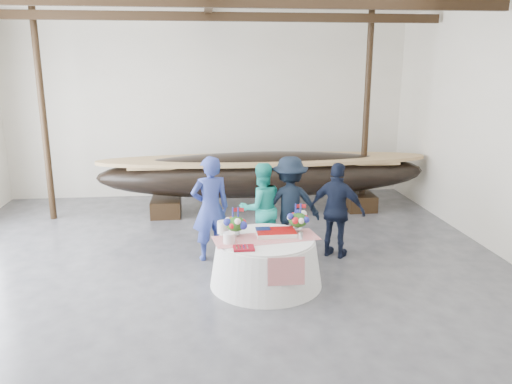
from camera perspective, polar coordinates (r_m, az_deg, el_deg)
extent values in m
cube|color=#3D3D42|center=(7.52, -4.18, -11.69)|extent=(10.00, 12.00, 0.01)
cube|color=silver|center=(12.80, -5.42, 9.58)|extent=(10.00, 0.02, 4.50)
cube|color=black|center=(8.32, -5.17, 20.87)|extent=(9.80, 0.12, 0.18)
cube|color=black|center=(10.80, -5.48, 19.34)|extent=(9.80, 0.12, 0.18)
cylinder|color=black|center=(11.49, -23.15, 7.98)|extent=(0.14, 0.14, 4.50)
cylinder|color=black|center=(11.62, 12.50, 8.83)|extent=(0.14, 0.14, 4.50)
cube|color=black|center=(11.42, -10.22, -1.70)|extent=(0.65, 0.84, 0.37)
cube|color=black|center=(11.96, 11.66, -1.04)|extent=(0.65, 0.84, 0.37)
ellipsoid|color=black|center=(11.31, 0.99, 2.02)|extent=(7.45, 1.49, 1.02)
cube|color=#9E7A4C|center=(11.25, 1.00, 3.41)|extent=(5.96, 0.98, 0.06)
cone|color=silver|center=(7.73, 1.14, -8.00)|extent=(1.72, 1.72, 0.71)
cylinder|color=silver|center=(7.60, 1.16, -5.45)|extent=(1.46, 1.46, 0.04)
cube|color=red|center=(7.59, 1.16, -5.29)|extent=(1.66, 0.78, 0.01)
cube|color=white|center=(7.72, 2.27, -4.72)|extent=(0.60, 0.40, 0.07)
cylinder|color=white|center=(7.38, -3.08, -5.27)|extent=(0.18, 0.18, 0.16)
cylinder|color=white|center=(7.82, -3.80, -4.03)|extent=(0.18, 0.18, 0.19)
cube|color=maroon|center=(7.16, -1.41, -6.43)|extent=(0.30, 0.24, 0.03)
cone|color=silver|center=(7.54, 5.11, -5.02)|extent=(0.09, 0.09, 0.12)
imported|color=navy|center=(8.56, -5.23, -1.89)|extent=(0.74, 0.57, 1.82)
imported|color=#23B5A4|center=(8.87, 0.58, -1.87)|extent=(0.92, 0.79, 1.64)
imported|color=black|center=(8.94, 3.85, -1.44)|extent=(1.13, 0.65, 1.74)
imported|color=black|center=(8.77, 9.25, -2.10)|extent=(1.05, 0.89, 1.68)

